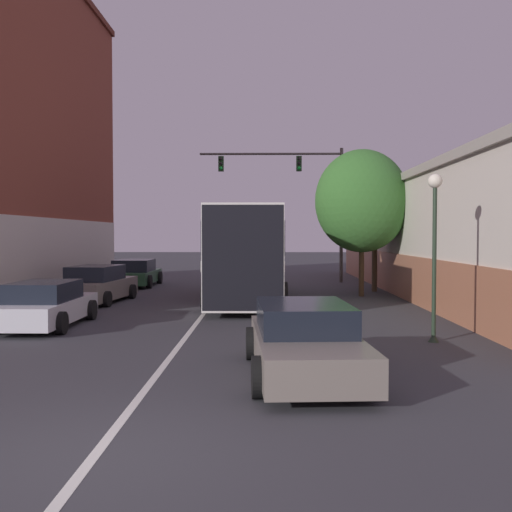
{
  "coord_description": "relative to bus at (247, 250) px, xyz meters",
  "views": [
    {
      "loc": [
        1.96,
        -6.79,
        2.55
      ],
      "look_at": [
        1.65,
        14.15,
        1.8
      ],
      "focal_mm": 42.0,
      "sensor_mm": 36.0,
      "label": 1
    }
  ],
  "objects": [
    {
      "name": "street_tree_near",
      "position": [
        4.68,
        1.93,
        1.97
      ],
      "size": [
        3.84,
        3.46,
        6.04
      ],
      "color": "#4C3823",
      "rests_on": "ground_plane"
    },
    {
      "name": "building_right_storefront",
      "position": [
        10.12,
        2.98,
        0.66
      ],
      "size": [
        8.18,
        29.83,
        4.99
      ],
      "color": "beige",
      "rests_on": "ground_plane"
    },
    {
      "name": "parked_car_left_far",
      "position": [
        -5.74,
        6.7,
        -1.33
      ],
      "size": [
        2.15,
        4.51,
        1.32
      ],
      "rotation": [
        0.0,
        0.0,
        1.57
      ],
      "color": "#285633",
      "rests_on": "ground_plane"
    },
    {
      "name": "hatchback_foreground",
      "position": [
        1.42,
        -11.96,
        -1.33
      ],
      "size": [
        2.27,
        4.77,
        1.29
      ],
      "rotation": [
        0.0,
        0.0,
        1.63
      ],
      "color": "slate",
      "rests_on": "ground_plane"
    },
    {
      "name": "lane_center_line",
      "position": [
        -1.27,
        -1.41,
        -1.95
      ],
      "size": [
        0.14,
        41.1,
        0.01
      ],
      "color": "silver",
      "rests_on": "ground_plane"
    },
    {
      "name": "parked_car_left_mid",
      "position": [
        -5.35,
        -6.4,
        -1.36
      ],
      "size": [
        1.9,
        4.29,
        1.26
      ],
      "rotation": [
        0.0,
        0.0,
        1.57
      ],
      "color": "silver",
      "rests_on": "ground_plane"
    },
    {
      "name": "street_lamp",
      "position": [
        4.69,
        -8.6,
        0.47
      ],
      "size": [
        0.34,
        0.34,
        3.98
      ],
      "color": "#233323",
      "rests_on": "ground_plane"
    },
    {
      "name": "street_tree_far",
      "position": [
        5.61,
        4.07,
        1.82
      ],
      "size": [
        2.7,
        2.43,
        5.28
      ],
      "color": "brown",
      "rests_on": "ground_plane"
    },
    {
      "name": "ground_plane",
      "position": [
        -1.27,
        -15.96,
        -1.96
      ],
      "size": [
        160.0,
        160.0,
        0.0
      ],
      "primitive_type": "plane",
      "color": "#38383D"
    },
    {
      "name": "bus",
      "position": [
        0.0,
        0.0,
        0.0
      ],
      "size": [
        2.87,
        10.39,
        3.49
      ],
      "rotation": [
        0.0,
        0.0,
        1.58
      ],
      "color": "silver",
      "rests_on": "ground_plane"
    },
    {
      "name": "traffic_signal_gantry",
      "position": [
        2.63,
        9.13,
        3.15
      ],
      "size": [
        7.62,
        0.36,
        7.13
      ],
      "color": "#514C47",
      "rests_on": "ground_plane"
    },
    {
      "name": "parked_car_left_near",
      "position": [
        -5.59,
        -0.47,
        -1.3
      ],
      "size": [
        2.23,
        4.69,
        1.39
      ],
      "rotation": [
        0.0,
        0.0,
        1.48
      ],
      "color": "slate",
      "rests_on": "ground_plane"
    }
  ]
}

